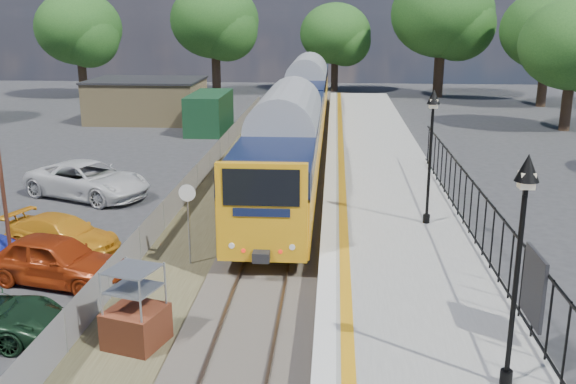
# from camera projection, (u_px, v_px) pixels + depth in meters

# --- Properties ---
(ground) EXTENTS (120.00, 120.00, 0.00)m
(ground) POSITION_uv_depth(u_px,v_px,m) (252.00, 322.00, 16.98)
(ground) COLOR #2D2D30
(ground) RESTS_ON ground
(track_bed) EXTENTS (5.90, 80.00, 0.29)m
(track_bed) POSITION_uv_depth(u_px,v_px,m) (271.00, 210.00, 26.28)
(track_bed) COLOR #473F38
(track_bed) RESTS_ON ground
(platform) EXTENTS (5.00, 70.00, 0.90)m
(platform) POSITION_uv_depth(u_px,v_px,m) (389.00, 217.00, 24.25)
(platform) COLOR gray
(platform) RESTS_ON ground
(platform_edge) EXTENTS (0.90, 70.00, 0.01)m
(platform_edge) POSITION_uv_depth(u_px,v_px,m) (335.00, 204.00, 24.27)
(platform_edge) COLOR silver
(platform_edge) RESTS_ON platform
(victorian_lamp_south) EXTENTS (0.44, 0.44, 4.60)m
(victorian_lamp_south) POSITION_uv_depth(u_px,v_px,m) (523.00, 219.00, 11.60)
(victorian_lamp_south) COLOR black
(victorian_lamp_south) RESTS_ON platform
(victorian_lamp_north) EXTENTS (0.44, 0.44, 4.60)m
(victorian_lamp_north) POSITION_uv_depth(u_px,v_px,m) (432.00, 125.00, 21.22)
(victorian_lamp_north) COLOR black
(victorian_lamp_north) RESTS_ON platform
(palisade_fence) EXTENTS (0.12, 26.00, 2.00)m
(palisade_fence) POSITION_uv_depth(u_px,v_px,m) (490.00, 234.00, 18.18)
(palisade_fence) COLOR black
(palisade_fence) RESTS_ON platform
(wire_fence) EXTENTS (0.06, 52.00, 1.20)m
(wire_fence) POSITION_uv_depth(u_px,v_px,m) (193.00, 182.00, 28.64)
(wire_fence) COLOR #999EA3
(wire_fence) RESTS_ON ground
(outbuilding) EXTENTS (10.80, 10.10, 3.12)m
(outbuilding) POSITION_uv_depth(u_px,v_px,m) (159.00, 102.00, 47.30)
(outbuilding) COLOR tan
(outbuilding) RESTS_ON ground
(tree_line) EXTENTS (56.80, 43.80, 11.88)m
(tree_line) POSITION_uv_depth(u_px,v_px,m) (328.00, 28.00, 55.44)
(tree_line) COLOR #332319
(tree_line) RESTS_ON ground
(train) EXTENTS (2.82, 40.83, 3.51)m
(train) POSITION_uv_depth(u_px,v_px,m) (300.00, 109.00, 38.31)
(train) COLOR orange
(train) RESTS_ON ground
(brick_plinth) EXTENTS (1.59, 1.59, 2.07)m
(brick_plinth) POSITION_uv_depth(u_px,v_px,m) (135.00, 309.00, 15.49)
(brick_plinth) COLOR brown
(brick_plinth) RESTS_ON ground
(speed_sign) EXTENTS (0.55, 0.11, 2.71)m
(speed_sign) POSITION_uv_depth(u_px,v_px,m) (188.00, 211.00, 20.28)
(speed_sign) COLOR #999EA3
(speed_sign) RESTS_ON ground
(car_red) EXTENTS (4.69, 2.72, 1.50)m
(car_red) POSITION_uv_depth(u_px,v_px,m) (55.00, 259.00, 19.24)
(car_red) COLOR #9E300E
(car_red) RESTS_ON ground
(car_yellow) EXTENTS (4.59, 3.09, 1.23)m
(car_yellow) POSITION_uv_depth(u_px,v_px,m) (63.00, 234.00, 21.80)
(car_yellow) COLOR orange
(car_yellow) RESTS_ON ground
(car_white) EXTENTS (6.26, 4.60, 1.58)m
(car_white) POSITION_uv_depth(u_px,v_px,m) (88.00, 180.00, 28.23)
(car_white) COLOR silver
(car_white) RESTS_ON ground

